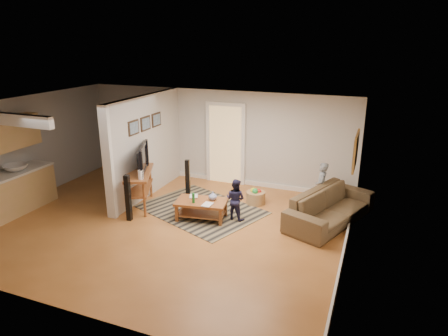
{
  "coord_description": "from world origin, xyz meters",
  "views": [
    {
      "loc": [
        4.05,
        -6.71,
        3.79
      ],
      "look_at": [
        1.04,
        0.95,
        1.1
      ],
      "focal_mm": 32.0,
      "sensor_mm": 36.0,
      "label": 1
    }
  ],
  "objects": [
    {
      "name": "room_shell",
      "position": [
        -1.07,
        0.43,
        1.46
      ],
      "size": [
        7.54,
        6.02,
        2.52
      ],
      "color": "beige",
      "rests_on": "ground"
    },
    {
      "name": "ground",
      "position": [
        0.0,
        0.0,
        0.0
      ],
      "size": [
        7.5,
        7.5,
        0.0
      ],
      "primitive_type": "plane",
      "color": "brown",
      "rests_on": "ground"
    },
    {
      "name": "speaker_left",
      "position": [
        -0.77,
        -0.08,
        0.52
      ],
      "size": [
        0.12,
        0.12,
        1.04
      ],
      "primitive_type": "cube",
      "rotation": [
        0.0,
        0.0,
        0.12
      ],
      "color": "black",
      "rests_on": "ground"
    },
    {
      "name": "area_rug",
      "position": [
        0.45,
        0.99,
        0.01
      ],
      "size": [
        3.19,
        2.79,
        0.01
      ],
      "primitive_type": "cube",
      "rotation": [
        0.0,
        0.0,
        -0.38
      ],
      "color": "black",
      "rests_on": "ground"
    },
    {
      "name": "sofa",
      "position": [
        3.3,
        1.42,
        0.0
      ],
      "size": [
        1.74,
        2.55,
        0.69
      ],
      "primitive_type": "imported",
      "rotation": [
        0.0,
        0.0,
        1.19
      ],
      "color": "#403320",
      "rests_on": "ground"
    },
    {
      "name": "tv_console",
      "position": [
        -0.93,
        0.65,
        0.78
      ],
      "size": [
        1.04,
        1.46,
        1.18
      ],
      "rotation": [
        0.0,
        0.0,
        0.43
      ],
      "color": "brown",
      "rests_on": "ground"
    },
    {
      "name": "coffee_table",
      "position": [
        0.68,
        0.56,
        0.33
      ],
      "size": [
        1.18,
        0.8,
        0.65
      ],
      "rotation": [
        0.0,
        0.0,
        0.16
      ],
      "color": "brown",
      "rests_on": "ground"
    },
    {
      "name": "toddler",
      "position": [
        1.35,
        0.81,
        0.0
      ],
      "size": [
        0.51,
        0.43,
        0.93
      ],
      "primitive_type": "imported",
      "rotation": [
        0.0,
        0.0,
        2.96
      ],
      "color": "#1D1D3C",
      "rests_on": "ground"
    },
    {
      "name": "speaker_right",
      "position": [
        -0.08,
        1.4,
        0.51
      ],
      "size": [
        0.12,
        0.12,
        1.02
      ],
      "primitive_type": "cube",
      "rotation": [
        0.0,
        0.0,
        0.24
      ],
      "color": "black",
      "rests_on": "ground"
    },
    {
      "name": "child",
      "position": [
        3.0,
        2.01,
        0.0
      ],
      "size": [
        0.33,
        0.45,
        1.13
      ],
      "primitive_type": "imported",
      "rotation": [
        0.0,
        0.0,
        -1.42
      ],
      "color": "slate",
      "rests_on": "ground"
    },
    {
      "name": "toy_basket",
      "position": [
        1.51,
        1.8,
        0.17
      ],
      "size": [
        0.45,
        0.45,
        0.4
      ],
      "color": "#A17B46",
      "rests_on": "ground"
    }
  ]
}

